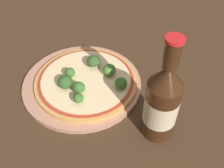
{
  "coord_description": "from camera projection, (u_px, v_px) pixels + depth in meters",
  "views": [
    {
      "loc": [
        0.2,
        -0.45,
        0.48
      ],
      "look_at": [
        0.08,
        -0.05,
        0.06
      ],
      "focal_mm": 42.0,
      "sensor_mm": 36.0,
      "label": 1
    }
  ],
  "objects": [
    {
      "name": "ground_plane",
      "position": [
        88.0,
        80.0,
        0.68
      ],
      "size": [
        3.0,
        3.0,
        0.0
      ],
      "primitive_type": "plane",
      "color": "#3D2819"
    },
    {
      "name": "plate",
      "position": [
        82.0,
        84.0,
        0.66
      ],
      "size": [
        0.3,
        0.3,
        0.01
      ],
      "color": "tan",
      "rests_on": "ground_plane"
    },
    {
      "name": "pizza",
      "position": [
        86.0,
        81.0,
        0.65
      ],
      "size": [
        0.25,
        0.25,
        0.01
      ],
      "color": "tan",
      "rests_on": "plate"
    },
    {
      "name": "broccoli_floret_0",
      "position": [
        93.0,
        61.0,
        0.67
      ],
      "size": [
        0.03,
        0.03,
        0.03
      ],
      "color": "#7A9E5B",
      "rests_on": "pizza"
    },
    {
      "name": "broccoli_floret_1",
      "position": [
        78.0,
        98.0,
        0.58
      ],
      "size": [
        0.02,
        0.02,
        0.03
      ],
      "color": "#7A9E5B",
      "rests_on": "pizza"
    },
    {
      "name": "broccoli_floret_2",
      "position": [
        109.0,
        70.0,
        0.65
      ],
      "size": [
        0.03,
        0.03,
        0.03
      ],
      "color": "#7A9E5B",
      "rests_on": "pizza"
    },
    {
      "name": "broccoli_floret_3",
      "position": [
        65.0,
        82.0,
        0.62
      ],
      "size": [
        0.04,
        0.04,
        0.03
      ],
      "color": "#7A9E5B",
      "rests_on": "pizza"
    },
    {
      "name": "broccoli_floret_4",
      "position": [
        121.0,
        83.0,
        0.61
      ],
      "size": [
        0.03,
        0.03,
        0.03
      ],
      "color": "#7A9E5B",
      "rests_on": "pizza"
    },
    {
      "name": "broccoli_floret_5",
      "position": [
        79.0,
        87.0,
        0.6
      ],
      "size": [
        0.03,
        0.03,
        0.03
      ],
      "color": "#7A9E5B",
      "rests_on": "pizza"
    },
    {
      "name": "broccoli_floret_6",
      "position": [
        70.0,
        73.0,
        0.64
      ],
      "size": [
        0.02,
        0.02,
        0.03
      ],
      "color": "#7A9E5B",
      "rests_on": "pizza"
    },
    {
      "name": "beer_bottle",
      "position": [
        162.0,
        102.0,
        0.51
      ],
      "size": [
        0.07,
        0.07,
        0.24
      ],
      "color": "#381E0F",
      "rests_on": "ground_plane"
    }
  ]
}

